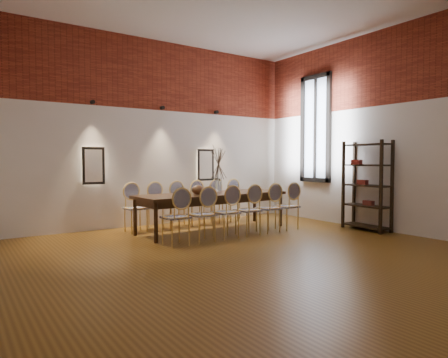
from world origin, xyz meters
TOP-DOWN VIEW (x-y plane):
  - floor at (0.00, 0.00)m, footprint 7.00×7.00m
  - wall_back at (0.00, 3.55)m, footprint 7.00×0.10m
  - wall_right at (3.55, 0.00)m, footprint 0.10×7.00m
  - brick_band_back at (0.00, 3.48)m, footprint 7.00×0.02m
  - brick_band_right at (3.48, 0.00)m, footprint 0.02×7.00m
  - niche_left at (-1.30, 3.45)m, footprint 0.36×0.06m
  - niche_right at (1.30, 3.45)m, footprint 0.36×0.06m
  - spot_fixture_left at (-1.30, 3.42)m, footprint 0.08×0.10m
  - spot_fixture_mid at (0.20, 3.42)m, footprint 0.08×0.10m
  - spot_fixture_right at (1.60, 3.42)m, footprint 0.08×0.10m
  - window_glass at (3.46, 2.00)m, footprint 0.02×0.78m
  - window_frame at (3.44, 2.00)m, footprint 0.08×0.90m
  - window_mullion at (3.44, 2.00)m, footprint 0.06×0.06m
  - dining_table at (0.68, 2.15)m, footprint 3.15×1.14m
  - chair_near_a at (-0.58, 1.31)m, footprint 0.46×0.46m
  - chair_near_b at (-0.06, 1.34)m, footprint 0.46×0.46m
  - chair_near_c at (0.46, 1.36)m, footprint 0.46×0.46m
  - chair_near_d at (0.98, 1.38)m, footprint 0.46×0.46m
  - chair_near_e at (1.49, 1.40)m, footprint 0.46×0.46m
  - chair_near_f at (2.01, 1.43)m, footprint 0.46×0.46m
  - chair_far_a at (-0.65, 2.87)m, footprint 0.46×0.46m
  - chair_far_b at (-0.13, 2.89)m, footprint 0.46×0.46m
  - chair_far_c at (0.39, 2.92)m, footprint 0.46×0.46m
  - chair_far_d at (0.91, 2.94)m, footprint 0.46×0.46m
  - chair_far_e at (1.43, 2.96)m, footprint 0.46×0.46m
  - chair_far_f at (1.94, 2.99)m, footprint 0.46×0.46m
  - vase at (0.82, 2.15)m, footprint 0.14×0.14m
  - dried_branches at (0.82, 2.15)m, footprint 0.50×0.50m
  - bowl at (0.30, 2.08)m, footprint 0.24×0.24m
  - book at (0.50, 2.17)m, footprint 0.27×0.19m
  - shelving_rack at (3.28, 0.46)m, footprint 0.45×1.03m

SIDE VIEW (x-z plane):
  - floor at x=0.00m, z-range -0.02..0.00m
  - dining_table at x=0.68m, z-range 0.00..0.75m
  - chair_near_a at x=-0.58m, z-range 0.00..0.94m
  - chair_near_b at x=-0.06m, z-range 0.00..0.94m
  - chair_near_c at x=0.46m, z-range 0.00..0.94m
  - chair_near_d at x=0.98m, z-range 0.00..0.94m
  - chair_near_e at x=1.49m, z-range 0.00..0.94m
  - chair_near_f at x=2.01m, z-range 0.00..0.94m
  - chair_far_a at x=-0.65m, z-range 0.00..0.94m
  - chair_far_b at x=-0.13m, z-range 0.00..0.94m
  - chair_far_c at x=0.39m, z-range 0.00..0.94m
  - chair_far_d at x=0.91m, z-range 0.00..0.94m
  - chair_far_e at x=1.43m, z-range 0.00..0.94m
  - chair_far_f at x=1.94m, z-range 0.00..0.94m
  - book at x=0.50m, z-range 0.75..0.78m
  - bowl at x=0.30m, z-range 0.75..0.93m
  - vase at x=0.82m, z-range 0.75..1.05m
  - shelving_rack at x=3.28m, z-range 0.00..1.80m
  - niche_left at x=-1.30m, z-range 0.97..1.63m
  - niche_right at x=1.30m, z-range 0.97..1.63m
  - dried_branches at x=0.82m, z-range 1.00..1.70m
  - wall_back at x=0.00m, z-range 0.00..4.00m
  - wall_right at x=3.55m, z-range 0.00..4.00m
  - window_glass at x=3.46m, z-range 0.96..3.34m
  - window_frame at x=3.44m, z-range 0.90..3.40m
  - window_mullion at x=3.44m, z-range 0.95..3.35m
  - spot_fixture_left at x=-1.30m, z-range 2.51..2.59m
  - spot_fixture_mid at x=0.20m, z-range 2.51..2.59m
  - spot_fixture_right at x=1.60m, z-range 2.51..2.59m
  - brick_band_back at x=0.00m, z-range 2.50..4.00m
  - brick_band_right at x=3.48m, z-range 2.50..4.00m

